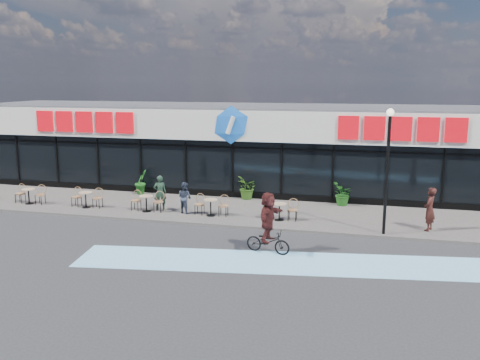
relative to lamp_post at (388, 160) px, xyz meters
The scene contains 17 objects.
ground 8.21m from the lamp_post, 162.49° to the right, with size 120.00×120.00×0.00m, color #28282B.
sidewalk 8.17m from the lamp_post, 163.21° to the left, with size 44.00×5.00×0.10m, color #605955.
bike_lane 5.85m from the lamp_post, 130.90° to the right, with size 14.00×2.20×0.01m, color #7FC7F1.
building 10.57m from the lamp_post, 133.70° to the left, with size 30.60×6.57×4.75m.
lamp_post is the anchor object (origin of this frame).
bistro_set_1 16.69m from the lamp_post, behind, with size 1.54×0.62×0.90m.
bistro_set_2 13.68m from the lamp_post, behind, with size 1.54×0.62×0.90m.
bistro_set_3 10.70m from the lamp_post, behind, with size 1.54×0.62×0.90m.
bistro_set_4 7.78m from the lamp_post, behind, with size 1.54×0.62×0.90m.
bistro_set_5 5.02m from the lamp_post, 166.16° to the left, with size 1.54×0.62×0.90m.
potted_plant_left 13.07m from the lamp_post, 160.54° to the left, with size 0.70×0.57×1.28m, color #1F651D.
potted_plant_mid 8.15m from the lamp_post, 145.64° to the left, with size 1.06×0.92×1.18m, color #2E5618.
potted_plant_right 5.12m from the lamp_post, 112.81° to the left, with size 1.00×0.87×1.12m, color #1D5618.
patron_left 10.21m from the lamp_post, behind, with size 0.58×0.38×1.60m, color #1D3425.
patron_right 8.94m from the lamp_post, behind, with size 0.69×0.53×1.41m, color #2F374A.
pedestrian_a 2.82m from the lamp_post, 27.15° to the left, with size 0.63×0.42×1.74m, color #3F1B16.
cyclist_a 5.37m from the lamp_post, 143.51° to the right, with size 1.70×1.69×2.19m.
Camera 1 is at (6.38, -17.45, 6.01)m, focal length 38.00 mm.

